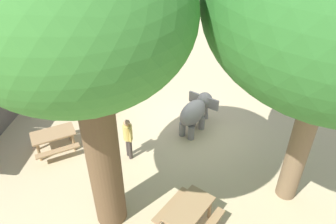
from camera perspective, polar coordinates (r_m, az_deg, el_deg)
name	(u,v)px	position (r m, az deg, el deg)	size (l,w,h in m)	color
ground_plane	(194,128)	(12.87, 4.66, -2.93)	(60.00, 60.00, 0.00)	tan
elephant	(196,111)	(12.33, 4.94, 0.12)	(1.89, 1.65, 1.35)	slate
person_handler	(128,136)	(11.03, -7.16, -4.27)	(0.42, 0.35, 1.62)	#3F3833
shade_tree_main	(82,23)	(6.52, -15.12, 15.18)	(4.89, 4.48, 7.68)	brown
wooden_bench	(104,107)	(13.49, -11.44, 0.85)	(1.37, 1.14, 0.88)	olive
picnic_table_near	(54,137)	(12.17, -19.76, -4.29)	(2.05, 2.06, 0.78)	#9E7A51
picnic_table_far	(189,212)	(9.21, 3.78, -17.48)	(2.04, 2.04, 0.78)	#9E7A51
market_stall_white	(11,72)	(16.12, -26.34, 6.45)	(2.50, 2.50, 2.52)	#59514C
market_stall_blue	(36,48)	(18.14, -22.51, 10.45)	(2.50, 2.50, 2.52)	#59514C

